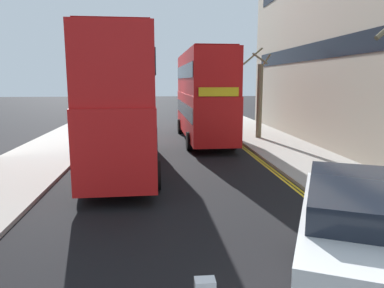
# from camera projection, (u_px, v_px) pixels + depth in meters

# --- Properties ---
(sidewalk_right) EXTENTS (4.00, 80.00, 0.14)m
(sidewalk_right) POSITION_uv_depth(u_px,v_px,m) (305.00, 159.00, 17.48)
(sidewalk_right) COLOR #9E9991
(sidewalk_right) RESTS_ON ground
(sidewalk_left) EXTENTS (4.00, 80.00, 0.14)m
(sidewalk_left) POSITION_uv_depth(u_px,v_px,m) (28.00, 165.00, 16.27)
(sidewalk_left) COLOR #9E9991
(sidewalk_left) RESTS_ON ground
(kerb_line_outer) EXTENTS (0.10, 56.00, 0.01)m
(kerb_line_outer) POSITION_uv_depth(u_px,v_px,m) (276.00, 172.00, 15.34)
(kerb_line_outer) COLOR yellow
(kerb_line_outer) RESTS_ON ground
(kerb_line_inner) EXTENTS (0.10, 56.00, 0.01)m
(kerb_line_inner) POSITION_uv_depth(u_px,v_px,m) (273.00, 172.00, 15.32)
(kerb_line_inner) COLOR yellow
(kerb_line_inner) RESTS_ON ground
(double_decker_bus_away) EXTENTS (3.01, 10.87, 5.64)m
(double_decker_bus_away) POSITION_uv_depth(u_px,v_px,m) (124.00, 100.00, 15.48)
(double_decker_bus_away) COLOR red
(double_decker_bus_away) RESTS_ON ground
(double_decker_bus_oncoming) EXTENTS (2.92, 10.85, 5.64)m
(double_decker_bus_oncoming) POSITION_uv_depth(u_px,v_px,m) (203.00, 93.00, 23.00)
(double_decker_bus_oncoming) COLOR red
(double_decker_bus_oncoming) RESTS_ON ground
(taxi_minivan) EXTENTS (3.73, 5.15, 2.12)m
(taxi_minivan) POSITION_uv_depth(u_px,v_px,m) (360.00, 248.00, 6.04)
(taxi_minivan) COLOR white
(taxi_minivan) RESTS_ON ground
(street_tree_near) EXTENTS (1.64, 1.78, 5.86)m
(street_tree_near) POSITION_uv_depth(u_px,v_px,m) (259.00, 98.00, 23.36)
(street_tree_near) COLOR #6B6047
(street_tree_near) RESTS_ON sidewalk_right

